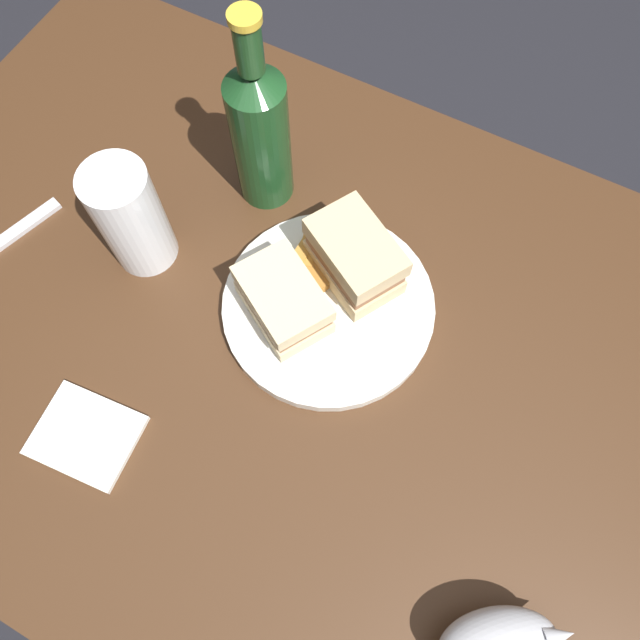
{
  "coord_description": "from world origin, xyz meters",
  "views": [
    {
      "loc": [
        -0.12,
        0.21,
        1.41
      ],
      "look_at": [
        0.0,
        -0.03,
        0.76
      ],
      "focal_mm": 34.28,
      "sensor_mm": 36.0,
      "label": 1
    }
  ],
  "objects_px": {
    "pint_glass": "(134,223)",
    "cider_bottle": "(260,132)",
    "sandwich_half_right": "(283,300)",
    "napkin": "(86,435)",
    "sandwich_half_left": "(355,257)",
    "plate": "(328,307)"
  },
  "relations": [
    {
      "from": "pint_glass",
      "to": "cider_bottle",
      "type": "distance_m",
      "value": 0.18
    },
    {
      "from": "sandwich_half_left",
      "to": "napkin",
      "type": "height_order",
      "value": "sandwich_half_left"
    },
    {
      "from": "plate",
      "to": "pint_glass",
      "type": "relative_size",
      "value": 1.68
    },
    {
      "from": "plate",
      "to": "napkin",
      "type": "relative_size",
      "value": 2.3
    },
    {
      "from": "plate",
      "to": "cider_bottle",
      "type": "relative_size",
      "value": 0.94
    },
    {
      "from": "pint_glass",
      "to": "plate",
      "type": "bearing_deg",
      "value": -171.95
    },
    {
      "from": "pint_glass",
      "to": "napkin",
      "type": "xyz_separation_m",
      "value": [
        -0.07,
        0.23,
        -0.06
      ]
    },
    {
      "from": "sandwich_half_left",
      "to": "cider_bottle",
      "type": "relative_size",
      "value": 0.5
    },
    {
      "from": "plate",
      "to": "sandwich_half_left",
      "type": "bearing_deg",
      "value": -97.21
    },
    {
      "from": "cider_bottle",
      "to": "napkin",
      "type": "bearing_deg",
      "value": 88.14
    },
    {
      "from": "pint_glass",
      "to": "sandwich_half_right",
      "type": "bearing_deg",
      "value": -179.5
    },
    {
      "from": "sandwich_half_right",
      "to": "napkin",
      "type": "height_order",
      "value": "sandwich_half_right"
    },
    {
      "from": "sandwich_half_right",
      "to": "cider_bottle",
      "type": "distance_m",
      "value": 0.2
    },
    {
      "from": "sandwich_half_left",
      "to": "napkin",
      "type": "xyz_separation_m",
      "value": [
        0.17,
        0.31,
        -0.05
      ]
    },
    {
      "from": "sandwich_half_left",
      "to": "plate",
      "type": "bearing_deg",
      "value": 82.79
    },
    {
      "from": "sandwich_half_right",
      "to": "napkin",
      "type": "distance_m",
      "value": 0.26
    },
    {
      "from": "sandwich_half_right",
      "to": "pint_glass",
      "type": "height_order",
      "value": "pint_glass"
    },
    {
      "from": "plate",
      "to": "pint_glass",
      "type": "bearing_deg",
      "value": 8.05
    },
    {
      "from": "cider_bottle",
      "to": "napkin",
      "type": "relative_size",
      "value": 2.45
    },
    {
      "from": "pint_glass",
      "to": "cider_bottle",
      "type": "height_order",
      "value": "cider_bottle"
    },
    {
      "from": "sandwich_half_right",
      "to": "cider_bottle",
      "type": "height_order",
      "value": "cider_bottle"
    },
    {
      "from": "sandwich_half_right",
      "to": "cider_bottle",
      "type": "relative_size",
      "value": 0.48
    }
  ]
}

